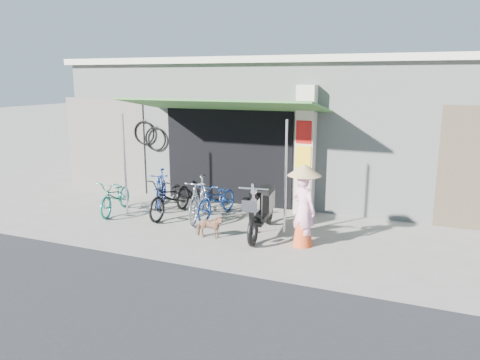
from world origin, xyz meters
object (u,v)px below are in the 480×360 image
at_px(bike_black, 171,197).
at_px(street_dog, 209,227).
at_px(bike_teal, 116,196).
at_px(bike_navy, 217,199).
at_px(nun, 304,205).
at_px(moped, 262,209).
at_px(bike_silver, 200,199).
at_px(bike_blue, 161,189).

xyz_separation_m(bike_black, street_dog, (1.52, -1.06, -0.22)).
bearing_deg(bike_black, street_dog, -35.07).
relative_size(bike_teal, bike_navy, 0.98).
distance_m(street_dog, nun, 1.94).
distance_m(bike_black, moped, 2.41).
xyz_separation_m(bike_silver, bike_navy, (0.26, 0.37, -0.08)).
height_order(bike_teal, bike_blue, bike_blue).
bearing_deg(bike_silver, nun, -27.53).
height_order(bike_black, bike_navy, bike_black).
bearing_deg(nun, bike_silver, 8.45).
bearing_deg(moped, bike_blue, 155.32).
distance_m(bike_teal, bike_silver, 2.12).
distance_m(bike_teal, bike_blue, 1.12).
height_order(bike_teal, street_dog, bike_teal).
bearing_deg(moped, nun, -27.54).
bearing_deg(bike_blue, bike_navy, -31.76).
relative_size(bike_teal, bike_silver, 0.94).
bearing_deg(nun, bike_black, 11.50).
height_order(bike_teal, bike_silver, bike_silver).
bearing_deg(street_dog, bike_black, 42.30).
bearing_deg(bike_blue, moped, -41.47).
height_order(bike_black, street_dog, bike_black).
bearing_deg(bike_black, bike_navy, 18.78).
bearing_deg(bike_navy, bike_black, -154.97).
height_order(bike_black, moped, moped).
relative_size(bike_silver, street_dog, 2.86).
relative_size(bike_navy, nun, 1.00).
height_order(bike_black, bike_silver, bike_silver).
bearing_deg(bike_black, nun, -12.64).
relative_size(bike_silver, moped, 0.82).
height_order(bike_teal, bike_black, bike_black).
bearing_deg(bike_teal, bike_navy, 1.85).
distance_m(bike_blue, street_dog, 2.71).
distance_m(street_dog, moped, 1.13).
bearing_deg(bike_navy, moped, -22.05).
distance_m(bike_black, bike_silver, 0.76).
height_order(bike_blue, bike_black, bike_blue).
bearing_deg(bike_black, bike_blue, 137.24).
bearing_deg(nun, moped, 3.45).
height_order(bike_teal, nun, nun).
bearing_deg(nun, street_dog, 33.84).
bearing_deg(moped, bike_navy, 144.84).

